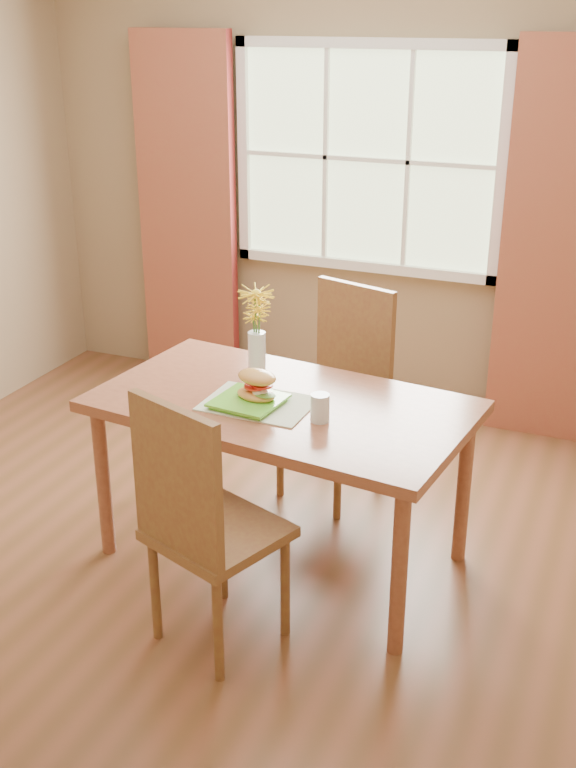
# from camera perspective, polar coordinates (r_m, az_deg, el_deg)

# --- Properties ---
(room) EXTENTS (4.24, 3.84, 2.74)m
(room) POSITION_cam_1_polar(r_m,az_deg,el_deg) (3.70, -4.12, 7.64)
(room) COLOR brown
(room) RESTS_ON ground
(window) EXTENTS (1.62, 0.06, 1.32)m
(window) POSITION_cam_1_polar(r_m,az_deg,el_deg) (5.37, 5.04, 14.03)
(window) COLOR beige
(window) RESTS_ON room
(curtain_left) EXTENTS (0.65, 0.08, 2.20)m
(curtain_left) POSITION_cam_1_polar(r_m,az_deg,el_deg) (5.82, -6.41, 10.64)
(curtain_left) COLOR maroon
(curtain_left) RESTS_ON room
(curtain_right) EXTENTS (0.65, 0.08, 2.20)m
(curtain_right) POSITION_cam_1_polar(r_m,az_deg,el_deg) (5.14, 16.97, 8.16)
(curtain_right) COLOR maroon
(curtain_right) RESTS_ON room
(dining_table) EXTENTS (1.67, 1.06, 0.77)m
(dining_table) POSITION_cam_1_polar(r_m,az_deg,el_deg) (3.85, -0.38, -2.15)
(dining_table) COLOR brown
(dining_table) RESTS_ON room
(chair_near) EXTENTS (0.57, 0.57, 1.07)m
(chair_near) POSITION_cam_1_polar(r_m,az_deg,el_deg) (3.35, -5.67, -8.45)
(chair_near) COLOR brown
(chair_near) RESTS_ON room
(chair_far) EXTENTS (0.55, 0.55, 1.07)m
(chair_far) POSITION_cam_1_polar(r_m,az_deg,el_deg) (4.49, 3.48, 0.13)
(chair_far) COLOR brown
(chair_far) RESTS_ON room
(placemat) EXTENTS (0.45, 0.34, 0.01)m
(placemat) POSITION_cam_1_polar(r_m,az_deg,el_deg) (3.78, -1.90, -1.25)
(placemat) COLOR beige
(placemat) RESTS_ON dining_table
(plate) EXTENTS (0.30, 0.30, 0.01)m
(plate) POSITION_cam_1_polar(r_m,az_deg,el_deg) (3.77, -2.52, -1.21)
(plate) COLOR #5EC631
(plate) RESTS_ON placemat
(croissant_sandwich) EXTENTS (0.20, 0.16, 0.13)m
(croissant_sandwich) POSITION_cam_1_polar(r_m,az_deg,el_deg) (3.75, -2.00, -0.10)
(croissant_sandwich) COLOR #E49A4D
(croissant_sandwich) RESTS_ON plate
(water_glass) EXTENTS (0.08, 0.08, 0.12)m
(water_glass) POSITION_cam_1_polar(r_m,az_deg,el_deg) (3.61, 2.04, -1.56)
(water_glass) COLOR silver
(water_glass) RESTS_ON dining_table
(flower_vase) EXTENTS (0.17, 0.17, 0.41)m
(flower_vase) POSITION_cam_1_polar(r_m,az_deg,el_deg) (4.01, -2.00, 4.07)
(flower_vase) COLOR silver
(flower_vase) RESTS_ON dining_table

